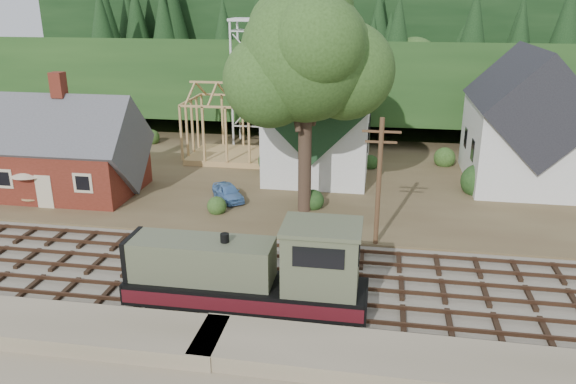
% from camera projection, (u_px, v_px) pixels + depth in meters
% --- Properties ---
extents(ground, '(140.00, 140.00, 0.00)m').
position_uv_depth(ground, '(242.00, 279.00, 30.19)').
color(ground, '#384C1E').
rests_on(ground, ground).
extents(embankment, '(64.00, 5.00, 1.60)m').
position_uv_depth(embankment, '(191.00, 380.00, 22.28)').
color(embankment, '#7F7259').
rests_on(embankment, ground).
extents(railroad_bed, '(64.00, 11.00, 0.16)m').
position_uv_depth(railroad_bed, '(242.00, 278.00, 30.17)').
color(railroad_bed, '#726B5B').
rests_on(railroad_bed, ground).
extents(village_flat, '(64.00, 26.00, 0.30)m').
position_uv_depth(village_flat, '(294.00, 176.00, 46.90)').
color(village_flat, brown).
rests_on(village_flat, ground).
extents(hillside, '(70.00, 28.96, 12.74)m').
position_uv_depth(hillside, '(324.00, 119.00, 69.29)').
color(hillside, '#1E3F19').
rests_on(hillside, ground).
extents(ridge, '(80.00, 20.00, 12.00)m').
position_uv_depth(ridge, '(335.00, 97.00, 84.18)').
color(ridge, black).
rests_on(ridge, ground).
extents(depot, '(10.80, 7.41, 9.00)m').
position_uv_depth(depot, '(68.00, 155.00, 41.84)').
color(depot, '#592014').
rests_on(depot, village_flat).
extents(church, '(8.40, 15.17, 13.00)m').
position_uv_depth(church, '(321.00, 114.00, 46.49)').
color(church, silver).
rests_on(church, village_flat).
extents(farmhouse, '(8.40, 10.80, 10.60)m').
position_uv_depth(farmhouse, '(525.00, 126.00, 43.49)').
color(farmhouse, silver).
rests_on(farmhouse, village_flat).
extents(timber_frame, '(8.20, 6.20, 6.99)m').
position_uv_depth(timber_frame, '(235.00, 127.00, 50.52)').
color(timber_frame, tan).
rests_on(timber_frame, village_flat).
extents(lattice_tower, '(3.20, 3.20, 12.12)m').
position_uv_depth(lattice_tower, '(248.00, 44.00, 53.86)').
color(lattice_tower, silver).
rests_on(lattice_tower, village_flat).
extents(big_tree, '(10.90, 8.40, 14.70)m').
position_uv_depth(big_tree, '(308.00, 65.00, 35.86)').
color(big_tree, '#38281E').
rests_on(big_tree, village_flat).
extents(telegraph_pole_near, '(2.20, 0.28, 8.00)m').
position_uv_depth(telegraph_pole_near, '(379.00, 181.00, 32.55)').
color(telegraph_pole_near, '#4C331E').
rests_on(telegraph_pole_near, ground).
extents(locomotive, '(11.37, 2.84, 4.57)m').
position_uv_depth(locomotive, '(254.00, 273.00, 26.51)').
color(locomotive, black).
rests_on(locomotive, railroad_bed).
extents(car_blue, '(3.30, 3.77, 1.23)m').
position_uv_depth(car_blue, '(228.00, 192.00, 40.85)').
color(car_blue, '#5F91CD').
rests_on(car_blue, village_flat).
extents(car_green, '(4.28, 2.91, 1.34)m').
position_uv_depth(car_green, '(8.00, 176.00, 44.32)').
color(car_green, '#6C9466').
rests_on(car_green, village_flat).
extents(patio_set, '(2.46, 2.46, 2.74)m').
position_uv_depth(patio_set, '(29.00, 173.00, 39.54)').
color(patio_set, silver).
rests_on(patio_set, village_flat).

